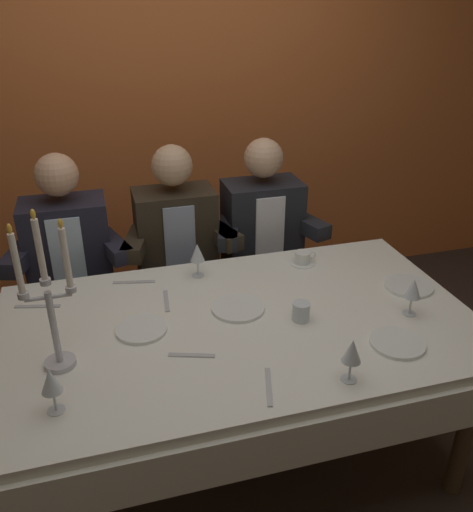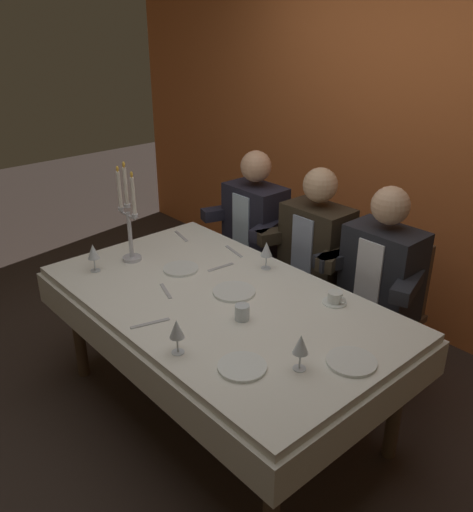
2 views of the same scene
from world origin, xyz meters
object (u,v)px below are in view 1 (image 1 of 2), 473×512
candelabra (50,306)px  coffee_cup_0 (303,258)px  seated_diner_0 (68,249)px  dining_table (240,345)px  wine_glass_1 (413,290)px  wine_glass_2 (197,253)px  dinner_plate_1 (238,308)px  water_tumbler_0 (301,311)px  dinner_plate_2 (409,286)px  dinner_plate_3 (141,329)px  dinner_plate_0 (397,343)px  wine_glass_3 (352,352)px  seated_diner_2 (262,227)px  wine_glass_0 (51,382)px  seated_diner_1 (176,237)px

candelabra → coffee_cup_0: size_ratio=4.50×
seated_diner_0 → dining_table: bearing=-53.1°
wine_glass_1 → wine_glass_2: bearing=144.0°
dinner_plate_1 → water_tumbler_0: (0.22, -0.14, 0.03)m
dinner_plate_2 → wine_glass_2: 0.96m
dining_table → dinner_plate_3: bearing=174.4°
dinner_plate_0 → wine_glass_1: bearing=47.6°
candelabra → seated_diner_0: bearing=88.6°
seated_diner_0 → dinner_plate_0: bearing=-45.3°
wine_glass_2 → coffee_cup_0: size_ratio=1.24×
dining_table → dinner_plate_2: size_ratio=9.11×
candelabra → coffee_cup_0: candelabra is taller
wine_glass_3 → seated_diner_2: (0.13, 1.33, -0.12)m
dining_table → wine_glass_1: 0.74m
wine_glass_1 → wine_glass_2: size_ratio=1.00×
wine_glass_2 → seated_diner_2: bearing=45.2°
dinner_plate_0 → dinner_plate_3: (-0.91, 0.35, 0.00)m
dinner_plate_2 → dinner_plate_3: size_ratio=1.06×
seated_diner_0 → dinner_plate_3: bearing=-72.0°
seated_diner_2 → seated_diner_0: bearing=180.0°
wine_glass_0 → water_tumbler_0: size_ratio=2.14×
coffee_cup_0 → seated_diner_2: seated_diner_2 is taller
dinner_plate_2 → coffee_cup_0: size_ratio=1.61×
wine_glass_0 → coffee_cup_0: size_ratio=1.24×
wine_glass_2 → seated_diner_2: size_ratio=0.13×
dinner_plate_3 → wine_glass_0: size_ratio=1.23×
wine_glass_3 → seated_diner_2: seated_diner_2 is taller
wine_glass_0 → dinner_plate_3: bearing=49.9°
candelabra → seated_diner_1: 1.17m
wine_glass_1 → wine_glass_3: bearing=-144.1°
dining_table → wine_glass_2: wine_glass_2 is taller
candelabra → seated_diner_1: size_ratio=0.48×
candelabra → wine_glass_3: candelabra is taller
dinner_plate_3 → dining_table: bearing=-5.6°
wine_glass_0 → dining_table: bearing=25.4°
water_tumbler_0 → wine_glass_2: bearing=124.1°
dinner_plate_3 → wine_glass_1: wine_glass_1 is taller
dinner_plate_0 → seated_diner_0: bearing=134.7°
dining_table → coffee_cup_0: coffee_cup_0 is taller
wine_glass_0 → seated_diner_1: size_ratio=0.13×
wine_glass_0 → wine_glass_3: same height
dining_table → seated_diner_1: seated_diner_1 is taller
dinner_plate_1 → dinner_plate_2: size_ratio=1.05×
wine_glass_1 → seated_diner_1: 1.30m
wine_glass_1 → seated_diner_2: bearing=106.3°
dining_table → dinner_plate_0: bearing=-30.9°
dinner_plate_1 → seated_diner_0: seated_diner_0 is taller
candelabra → wine_glass_2: (0.61, 0.51, -0.13)m
coffee_cup_0 → seated_diner_0: seated_diner_0 is taller
dinner_plate_1 → seated_diner_2: bearing=65.3°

